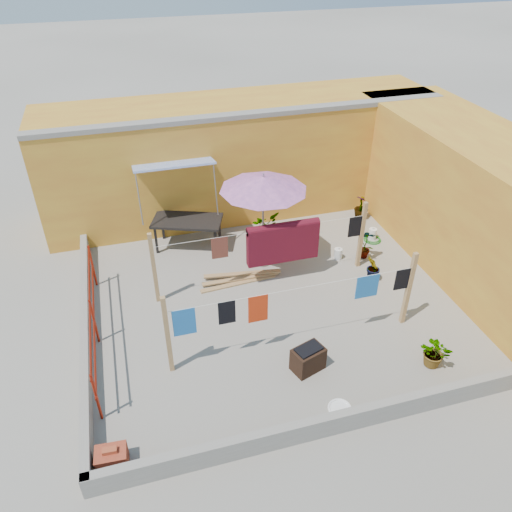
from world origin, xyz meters
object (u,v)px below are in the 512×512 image
object	(u,v)px
brazier	(308,359)
green_hose	(372,239)
water_jug_b	(373,234)
brick_stack	(112,459)
outdoor_table	(187,222)
white_basin	(340,409)
plant_back_a	(265,227)
patio_umbrella	(263,184)
water_jug_a	(338,254)

from	to	relation	value
brazier	green_hose	distance (m)	5.14
water_jug_b	brick_stack	bearing A→B (deg)	-144.69
outdoor_table	water_jug_b	distance (m)	5.01
outdoor_table	white_basin	distance (m)	6.31
brazier	white_basin	distance (m)	1.14
white_basin	water_jug_b	xyz separation A→B (m)	(3.21, 5.07, 0.11)
green_hose	brazier	bearing A→B (deg)	-131.08
outdoor_table	green_hose	xyz separation A→B (m)	(4.85, -1.07, -0.72)
water_jug_b	plant_back_a	bearing A→B (deg)	164.45
white_basin	green_hose	bearing A→B (deg)	57.39
patio_umbrella	brazier	world-z (taller)	patio_umbrella
plant_back_a	water_jug_a	bearing A→B (deg)	-42.90
water_jug_b	green_hose	bearing A→B (deg)	-109.22
water_jug_b	plant_back_a	distance (m)	2.95
brick_stack	water_jug_b	size ratio (longest dim) A/B	1.52
outdoor_table	plant_back_a	bearing A→B (deg)	-5.29
brick_stack	brazier	size ratio (longest dim) A/B	0.74
water_jug_b	green_hose	world-z (taller)	water_jug_b
white_basin	water_jug_a	bearing A→B (deg)	66.64
water_jug_a	brazier	bearing A→B (deg)	-122.33
brick_stack	plant_back_a	size ratio (longest dim) A/B	0.67
water_jug_a	plant_back_a	size ratio (longest dim) A/B	0.42
patio_umbrella	green_hose	bearing A→B (deg)	3.69
green_hose	plant_back_a	bearing A→B (deg)	162.47
outdoor_table	brazier	xyz separation A→B (m)	(1.47, -4.95, -0.48)
white_basin	water_jug_b	bearing A→B (deg)	57.61
brick_stack	plant_back_a	bearing A→B (deg)	53.56
white_basin	water_jug_b	size ratio (longest dim) A/B	1.27
patio_umbrella	water_jug_b	distance (m)	3.84
patio_umbrella	plant_back_a	bearing A→B (deg)	70.31
green_hose	water_jug_b	bearing A→B (deg)	70.78
brick_stack	patio_umbrella	bearing A→B (deg)	50.47
brick_stack	white_basin	bearing A→B (deg)	-0.00
water_jug_a	plant_back_a	xyz separation A→B (m)	(-1.53, 1.42, 0.24)
plant_back_a	water_jug_b	bearing A→B (deg)	-15.55
brazier	plant_back_a	size ratio (longest dim) A/B	0.90
plant_back_a	brazier	bearing A→B (deg)	-96.95
outdoor_table	water_jug_a	size ratio (longest dim) A/B	5.98
patio_umbrella	outdoor_table	xyz separation A→B (m)	(-1.66, 1.28, -1.47)
white_basin	plant_back_a	distance (m)	5.88
patio_umbrella	white_basin	distance (m)	5.24
outdoor_table	water_jug_a	world-z (taller)	outdoor_table
brick_stack	plant_back_a	distance (m)	7.28
patio_umbrella	green_hose	distance (m)	3.87
white_basin	plant_back_a	world-z (taller)	plant_back_a
outdoor_table	white_basin	bearing A→B (deg)	-74.56
patio_umbrella	water_jug_a	bearing A→B (deg)	-9.86
plant_back_a	brick_stack	bearing A→B (deg)	-126.44
patio_umbrella	outdoor_table	bearing A→B (deg)	142.44
water_jug_a	patio_umbrella	bearing A→B (deg)	170.14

